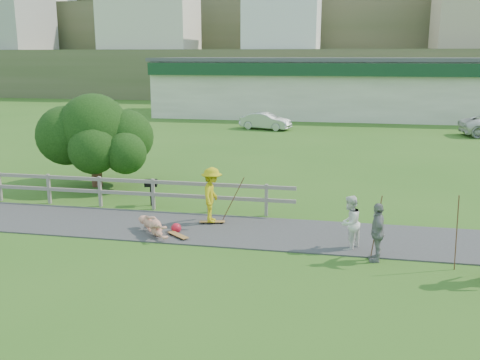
# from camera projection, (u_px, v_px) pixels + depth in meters

# --- Properties ---
(ground) EXTENTS (260.00, 260.00, 0.00)m
(ground) POSITION_uv_depth(u_px,v_px,m) (180.00, 245.00, 15.27)
(ground) COLOR #30611B
(ground) RESTS_ON ground
(path) EXTENTS (34.00, 3.00, 0.04)m
(path) POSITION_uv_depth(u_px,v_px,m) (194.00, 228.00, 16.70)
(path) COLOR #333335
(path) RESTS_ON ground
(fence) EXTENTS (15.05, 0.10, 1.10)m
(fence) POSITION_uv_depth(u_px,v_px,m) (84.00, 186.00, 19.13)
(fence) COLOR slate
(fence) RESTS_ON ground
(strip_mall) EXTENTS (32.50, 10.75, 5.10)m
(strip_mall) POSITION_uv_depth(u_px,v_px,m) (341.00, 87.00, 47.31)
(strip_mall) COLOR beige
(strip_mall) RESTS_ON ground
(hillside) EXTENTS (220.00, 67.00, 47.50)m
(hillside) POSITION_uv_depth(u_px,v_px,m) (326.00, 5.00, 99.23)
(hillside) COLOR #485532
(hillside) RESTS_ON ground
(skater_rider) EXTENTS (0.74, 1.18, 1.76)m
(skater_rider) POSITION_uv_depth(u_px,v_px,m) (212.00, 198.00, 16.94)
(skater_rider) COLOR gold
(skater_rider) RESTS_ON ground
(skater_fallen) EXTENTS (1.48, 1.41, 0.60)m
(skater_fallen) POSITION_uv_depth(u_px,v_px,m) (153.00, 226.00, 16.04)
(skater_fallen) COLOR tan
(skater_fallen) RESTS_ON ground
(spectator_a) EXTENTS (0.87, 0.94, 1.55)m
(spectator_a) POSITION_uv_depth(u_px,v_px,m) (349.00, 223.00, 14.76)
(spectator_a) COLOR white
(spectator_a) RESTS_ON ground
(spectator_b) EXTENTS (0.44, 0.94, 1.57)m
(spectator_b) POSITION_uv_depth(u_px,v_px,m) (377.00, 232.00, 13.94)
(spectator_b) COLOR gray
(spectator_b) RESTS_ON ground
(car_silver) EXTENTS (3.94, 2.22, 1.23)m
(car_silver) POSITION_uv_depth(u_px,v_px,m) (266.00, 121.00, 39.03)
(car_silver) COLOR #B1B5B9
(car_silver) RESTS_ON ground
(tree) EXTENTS (4.60, 4.60, 3.44)m
(tree) POSITION_uv_depth(u_px,v_px,m) (95.00, 145.00, 21.79)
(tree) COLOR black
(tree) RESTS_ON ground
(bbq) EXTENTS (0.51, 0.43, 0.95)m
(bbq) POSITION_uv_depth(u_px,v_px,m) (151.00, 193.00, 19.20)
(bbq) COLOR black
(bbq) RESTS_ON ground
(longboard_rider) EXTENTS (0.84, 0.36, 0.09)m
(longboard_rider) POSITION_uv_depth(u_px,v_px,m) (212.00, 223.00, 17.13)
(longboard_rider) COLOR olive
(longboard_rider) RESTS_ON ground
(longboard_fallen) EXTENTS (0.79, 0.69, 0.09)m
(longboard_fallen) POSITION_uv_depth(u_px,v_px,m) (178.00, 236.00, 15.85)
(longboard_fallen) COLOR olive
(longboard_fallen) RESTS_ON ground
(helmet) EXTENTS (0.31, 0.31, 0.31)m
(helmet) POSITION_uv_depth(u_px,v_px,m) (176.00, 228.00, 16.29)
(helmet) COLOR red
(helmet) RESTS_ON ground
(pole_rider) EXTENTS (0.03, 0.03, 1.67)m
(pole_rider) POSITION_uv_depth(u_px,v_px,m) (233.00, 197.00, 17.22)
(pole_rider) COLOR brown
(pole_rider) RESTS_ON ground
(pole_spec_left) EXTENTS (0.03, 0.03, 1.78)m
(pole_spec_left) POSITION_uv_depth(u_px,v_px,m) (376.00, 228.00, 13.98)
(pole_spec_left) COLOR brown
(pole_spec_left) RESTS_ON ground
(pole_spec_right) EXTENTS (0.03, 0.03, 1.94)m
(pole_spec_right) POSITION_uv_depth(u_px,v_px,m) (457.00, 233.00, 13.30)
(pole_spec_right) COLOR brown
(pole_spec_right) RESTS_ON ground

